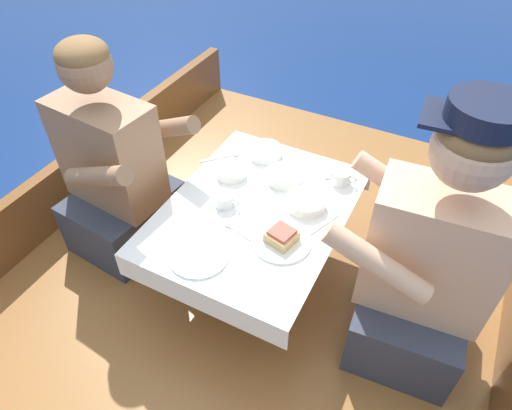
{
  "coord_description": "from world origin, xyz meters",
  "views": [
    {
      "loc": [
        0.57,
        -1.01,
        1.89
      ],
      "look_at": [
        0.0,
        0.09,
        0.73
      ],
      "focal_mm": 32.0,
      "sensor_mm": 36.0,
      "label": 1
    }
  ],
  "objects_px": {
    "person_starboard": "(426,266)",
    "coffee_cup_port": "(225,200)",
    "person_port": "(115,174)",
    "sandwich": "(282,236)",
    "coffee_cup_starboard": "(341,177)"
  },
  "relations": [
    {
      "from": "person_starboard",
      "to": "coffee_cup_port",
      "type": "xyz_separation_m",
      "value": [
        -0.74,
        -0.02,
        -0.0
      ]
    },
    {
      "from": "person_starboard",
      "to": "coffee_cup_starboard",
      "type": "bearing_deg",
      "value": -42.45
    },
    {
      "from": "person_starboard",
      "to": "coffee_cup_port",
      "type": "height_order",
      "value": "person_starboard"
    },
    {
      "from": "person_starboard",
      "to": "coffee_cup_port",
      "type": "relative_size",
      "value": 10.04
    },
    {
      "from": "coffee_cup_port",
      "to": "sandwich",
      "type": "bearing_deg",
      "value": -15.69
    },
    {
      "from": "person_port",
      "to": "sandwich",
      "type": "bearing_deg",
      "value": 2.26
    },
    {
      "from": "person_starboard",
      "to": "coffee_cup_port",
      "type": "bearing_deg",
      "value": -3.12
    },
    {
      "from": "person_starboard",
      "to": "coffee_cup_starboard",
      "type": "xyz_separation_m",
      "value": [
        -0.4,
        0.31,
        -0.0
      ]
    },
    {
      "from": "person_port",
      "to": "coffee_cup_port",
      "type": "bearing_deg",
      "value": 9.07
    },
    {
      "from": "person_starboard",
      "to": "sandwich",
      "type": "height_order",
      "value": "person_starboard"
    },
    {
      "from": "sandwich",
      "to": "coffee_cup_starboard",
      "type": "height_order",
      "value": "sandwich"
    },
    {
      "from": "coffee_cup_port",
      "to": "person_starboard",
      "type": "bearing_deg",
      "value": 1.5
    },
    {
      "from": "person_port",
      "to": "coffee_cup_port",
      "type": "xyz_separation_m",
      "value": [
        0.51,
        0.03,
        0.04
      ]
    },
    {
      "from": "coffee_cup_port",
      "to": "coffee_cup_starboard",
      "type": "bearing_deg",
      "value": 43.72
    },
    {
      "from": "coffee_cup_port",
      "to": "coffee_cup_starboard",
      "type": "distance_m",
      "value": 0.47
    }
  ]
}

